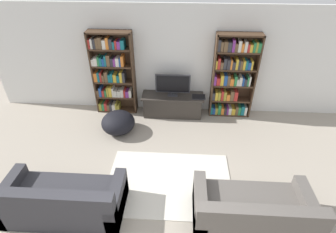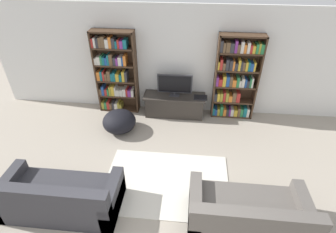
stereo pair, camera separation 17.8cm
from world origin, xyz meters
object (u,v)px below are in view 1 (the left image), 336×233
couch_left_sectional (63,201)px  couch_right_sofa (252,213)px  bookshelf_right (233,77)px  laptop (199,97)px  bookshelf_left (112,73)px  television (173,85)px  tv_stand (173,105)px  beanbag_ottoman (118,123)px

couch_left_sectional → couch_right_sofa: (2.96, -0.05, 0.02)m
bookshelf_right → couch_left_sectional: size_ratio=1.07×
laptop → couch_right_sofa: (0.72, -2.99, -0.27)m
bookshelf_left → bookshelf_right: 2.86m
television → couch_right_sofa: size_ratio=0.47×
couch_right_sofa → bookshelf_right: bearing=89.0°
bookshelf_right → television: bookshelf_right is taller
tv_stand → beanbag_ottoman: 1.44m
tv_stand → couch_left_sectional: bearing=-118.3°
bookshelf_right → tv_stand: bearing=-174.7°
beanbag_ottoman → tv_stand: bearing=33.4°
bookshelf_left → bookshelf_right: bearing=-0.0°
bookshelf_right → beanbag_ottoman: bookshelf_right is taller
bookshelf_right → couch_left_sectional: (-3.01, -3.12, -0.74)m
bookshelf_left → tv_stand: bearing=-5.2°
laptop → tv_stand: bearing=175.6°
tv_stand → couch_left_sectional: size_ratio=0.79×
bookshelf_left → beanbag_ottoman: bearing=-74.1°
bookshelf_right → tv_stand: (-1.40, -0.13, -0.74)m
bookshelf_left → couch_right_sofa: bearing=-48.5°
couch_left_sectional → bookshelf_left: bearing=87.3°
bookshelf_right → laptop: bearing=-166.9°
television → beanbag_ottoman: television is taller
tv_stand → beanbag_ottoman: size_ratio=1.98×
bookshelf_left → couch_right_sofa: size_ratio=1.16×
laptop → beanbag_ottoman: size_ratio=0.43×
bookshelf_left → laptop: bookshelf_left is taller
couch_right_sofa → beanbag_ottoman: size_ratio=2.32×
bookshelf_right → television: bearing=-175.2°
television → couch_right_sofa: television is taller
bookshelf_left → couch_right_sofa: (2.81, -3.17, -0.74)m
bookshelf_right → laptop: size_ratio=6.33×
laptop → television: bearing=174.3°
bookshelf_right → couch_left_sectional: 4.40m
couch_left_sectional → couch_right_sofa: couch_right_sofa is taller
tv_stand → beanbag_ottoman: (-1.20, -0.79, -0.03)m
bookshelf_left → bookshelf_right: size_ratio=1.00×
laptop → couch_left_sectional: (-2.24, -2.94, -0.28)m
couch_left_sectional → bookshelf_right: bearing=46.0°
tv_stand → television: bearing=90.0°
television → bookshelf_right: bearing=4.8°
couch_right_sofa → beanbag_ottoman: (-2.55, 2.25, -0.04)m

